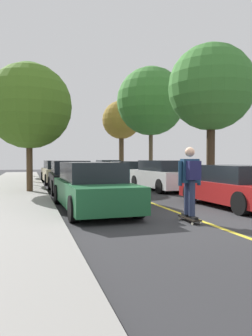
% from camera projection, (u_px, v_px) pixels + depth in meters
% --- Properties ---
extents(ground, '(80.00, 80.00, 0.00)m').
position_uv_depth(ground, '(195.00, 219.00, 8.20)').
color(ground, '#2D2D30').
extents(center_line, '(0.12, 39.20, 0.01)m').
position_uv_depth(center_line, '(143.00, 200.00, 12.03)').
color(center_line, gold).
rests_on(center_line, ground).
extents(parked_car_left_nearest, '(1.94, 4.73, 1.40)m').
position_uv_depth(parked_car_left_nearest, '(92.00, 187.00, 9.61)').
color(parked_car_left_nearest, '#1E5B33').
rests_on(parked_car_left_nearest, ground).
extents(parked_car_left_near, '(1.85, 4.21, 1.41)m').
position_uv_depth(parked_car_left_near, '(70.00, 177.00, 14.83)').
color(parked_car_left_near, black).
rests_on(parked_car_left_near, ground).
extents(parked_car_left_far, '(2.07, 4.56, 1.39)m').
position_uv_depth(parked_car_left_far, '(59.00, 172.00, 20.37)').
color(parked_car_left_far, '#BCAD89').
rests_on(parked_car_left_far, ground).
extents(parked_car_right_nearest, '(2.01, 4.16, 1.30)m').
position_uv_depth(parked_car_right_nearest, '(235.00, 186.00, 10.26)').
color(parked_car_right_nearest, maroon).
rests_on(parked_car_right_nearest, ground).
extents(parked_car_right_near, '(2.04, 4.57, 1.43)m').
position_uv_depth(parked_car_right_near, '(163.00, 175.00, 15.78)').
color(parked_car_right_near, white).
rests_on(parked_car_right_near, ground).
extents(parked_car_right_far, '(1.91, 4.02, 1.34)m').
position_uv_depth(parked_car_right_far, '(127.00, 171.00, 21.62)').
color(parked_car_right_far, '#196066').
rests_on(parked_car_right_far, ground).
extents(parked_car_right_farthest, '(1.92, 4.67, 1.40)m').
position_uv_depth(parked_car_right_farthest, '(108.00, 169.00, 26.90)').
color(parked_car_right_farthest, white).
rests_on(parked_car_right_farthest, ground).
extents(street_tree_left_nearest, '(3.58, 3.58, 5.37)m').
position_uv_depth(street_tree_left_nearest, '(29.00, 106.00, 13.78)').
color(street_tree_left_nearest, '#4C3823').
rests_on(street_tree_left_nearest, sidewalk_left).
extents(street_tree_left_near, '(4.24, 4.24, 7.10)m').
position_uv_depth(street_tree_left_near, '(29.00, 98.00, 19.58)').
color(street_tree_left_near, '#3D2D1E').
rests_on(street_tree_left_near, sidewalk_left).
extents(street_tree_left_far, '(3.44, 3.44, 5.62)m').
position_uv_depth(street_tree_left_far, '(29.00, 126.00, 25.63)').
color(street_tree_left_far, '#4C3823').
rests_on(street_tree_left_far, sidewalk_left).
extents(street_tree_right_nearest, '(3.90, 3.90, 6.55)m').
position_uv_depth(street_tree_right_nearest, '(211.00, 88.00, 14.88)').
color(street_tree_right_nearest, '#3D2D1E').
rests_on(street_tree_right_nearest, sidewalk_right).
extents(street_tree_right_near, '(4.61, 4.61, 7.56)m').
position_uv_depth(street_tree_right_near, '(151.00, 101.00, 22.23)').
color(street_tree_right_near, brown).
rests_on(street_tree_right_near, sidewalk_right).
extents(street_tree_right_far, '(3.42, 3.42, 6.56)m').
position_uv_depth(street_tree_right_far, '(121.00, 120.00, 29.37)').
color(street_tree_right_far, '#4C3823').
rests_on(street_tree_right_far, sidewalk_right).
extents(fire_hydrant, '(0.20, 0.20, 0.70)m').
position_uv_depth(fire_hydrant, '(239.00, 185.00, 12.51)').
color(fire_hydrant, '#B2140F').
rests_on(fire_hydrant, sidewalk_right).
extents(streetlamp, '(0.36, 0.24, 5.14)m').
position_uv_depth(streetlamp, '(29.00, 128.00, 17.13)').
color(streetlamp, '#38383D').
rests_on(streetlamp, sidewalk_left).
extents(skateboard, '(0.23, 0.84, 0.10)m').
position_uv_depth(skateboard, '(189.00, 218.00, 7.80)').
color(skateboard, black).
rests_on(skateboard, ground).
extents(skateboarder, '(0.58, 0.70, 1.68)m').
position_uv_depth(skateboarder, '(190.00, 178.00, 7.74)').
color(skateboarder, black).
rests_on(skateboarder, skateboard).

